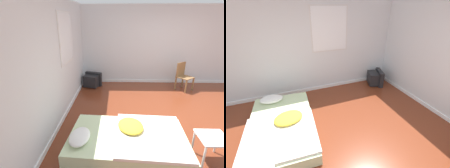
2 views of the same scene
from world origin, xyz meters
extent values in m
plane|color=maroon|center=(0.00, 0.00, 0.00)|extent=(20.00, 20.00, 0.00)
cube|color=silver|center=(0.00, 2.71, 1.30)|extent=(7.32, 0.06, 2.60)
cube|color=white|center=(0.00, 2.67, 0.04)|extent=(7.32, 0.02, 0.09)
cube|color=silver|center=(0.57, 2.67, 1.72)|extent=(1.02, 0.01, 1.17)
cube|color=white|center=(0.57, 2.67, 1.72)|extent=(0.95, 0.01, 1.10)
cube|color=silver|center=(2.49, 0.00, 1.30)|extent=(0.06, 7.75, 2.60)
cube|color=white|center=(2.45, 0.00, 0.04)|extent=(0.02, 7.75, 0.09)
cube|color=beige|center=(-0.97, 1.29, 0.11)|extent=(1.36, 2.11, 0.22)
ellipsoid|color=white|center=(-1.13, 2.09, 0.29)|extent=(0.54, 0.37, 0.14)
cube|color=silver|center=(-0.99, 0.90, 0.24)|extent=(1.33, 1.26, 0.05)
ellipsoid|color=yellow|center=(-0.82, 1.23, 0.31)|extent=(0.64, 0.56, 0.11)
cube|color=black|center=(1.88, 2.34, 0.21)|extent=(0.41, 0.53, 0.37)
cube|color=black|center=(2.07, 2.27, 0.23)|extent=(0.29, 0.57, 0.47)
cube|color=black|center=(2.13, 2.25, 0.25)|extent=(0.15, 0.44, 0.34)
cube|color=olive|center=(1.71, -0.92, 0.21)|extent=(0.05, 0.05, 0.41)
cube|color=olive|center=(1.49, -0.62, 0.21)|extent=(0.05, 0.05, 0.41)
cube|color=olive|center=(2.00, -0.70, 0.21)|extent=(0.05, 0.05, 0.41)
cube|color=olive|center=(1.78, -0.40, 0.21)|extent=(0.05, 0.05, 0.41)
cube|color=brown|center=(1.75, -0.66, 0.42)|extent=(0.58, 0.58, 0.02)
cube|color=olive|center=(1.89, -0.55, 0.65)|extent=(0.26, 0.34, 0.43)
cube|color=white|center=(-1.28, 0.01, 0.43)|extent=(0.43, 0.43, 0.03)
cylinder|color=white|center=(-1.10, -0.18, 0.21)|extent=(0.03, 0.03, 0.42)
cylinder|color=white|center=(-1.47, 0.20, 0.21)|extent=(0.03, 0.03, 0.42)
cylinder|color=white|center=(-1.10, 0.20, 0.21)|extent=(0.03, 0.03, 0.42)
cube|color=silver|center=(-0.74, -0.31, 0.01)|extent=(0.20, 0.28, 0.02)
ellipsoid|color=black|center=(-0.74, -0.31, 0.06)|extent=(0.21, 0.28, 0.09)
cube|color=silver|center=(-0.60, -0.26, 0.01)|extent=(0.15, 0.28, 0.02)
ellipsoid|color=black|center=(-0.60, -0.26, 0.06)|extent=(0.16, 0.28, 0.09)
camera|label=1|loc=(-3.54, 1.48, 2.11)|focal=28.00mm
camera|label=2|loc=(-0.75, -1.28, 2.28)|focal=24.00mm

